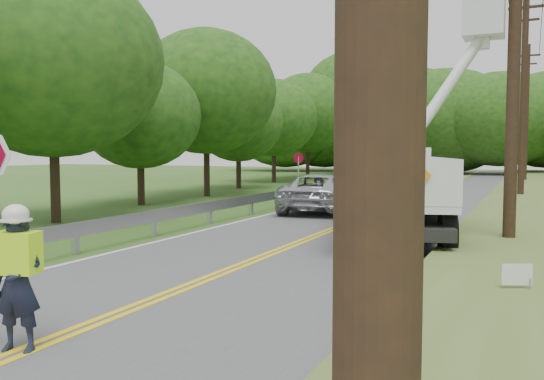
% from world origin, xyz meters
% --- Properties ---
extents(ground, '(140.00, 140.00, 0.00)m').
position_xyz_m(ground, '(0.00, 0.00, 0.00)').
color(ground, '#34531A').
rests_on(ground, ground).
extents(road, '(7.20, 96.00, 0.03)m').
position_xyz_m(road, '(0.00, 14.00, 0.01)').
color(road, '#515154').
rests_on(road, ground).
extents(guardrail, '(0.18, 48.00, 0.77)m').
position_xyz_m(guardrail, '(-4.02, 14.91, 0.55)').
color(guardrail, '#A4A8AD').
rests_on(guardrail, ground).
extents(utility_poles, '(1.60, 43.30, 10.00)m').
position_xyz_m(utility_poles, '(5.00, 17.02, 5.27)').
color(utility_poles, black).
rests_on(utility_poles, ground).
extents(treeline_left, '(11.31, 54.98, 11.27)m').
position_xyz_m(treeline_left, '(-10.21, 29.62, 5.74)').
color(treeline_left, '#332319').
rests_on(treeline_left, ground).
extents(treeline_horizon, '(56.51, 13.94, 12.02)m').
position_xyz_m(treeline_horizon, '(-0.90, 56.29, 5.50)').
color(treeline_horizon, '#183F14').
rests_on(treeline_horizon, ground).
extents(flagger, '(1.05, 0.56, 2.67)m').
position_xyz_m(flagger, '(-0.07, -1.11, 0.97)').
color(flagger, '#191E33').
rests_on(flagger, road).
extents(bucket_truck, '(5.03, 7.93, 7.28)m').
position_xyz_m(bucket_truck, '(1.84, 10.57, 1.63)').
color(bucket_truck, black).
rests_on(bucket_truck, road).
extents(suv_silver, '(3.11, 5.63, 1.49)m').
position_xyz_m(suv_silver, '(-2.03, 15.06, 0.77)').
color(suv_silver, '#B7B9BF').
rests_on(suv_silver, road).
extents(suv_darkgrey, '(2.59, 5.17, 1.44)m').
position_xyz_m(suv_darkgrey, '(-1.69, 23.22, 0.74)').
color(suv_darkgrey, '#34353B').
rests_on(suv_darkgrey, road).
extents(stop_sign_permanent, '(0.47, 0.20, 2.29)m').
position_xyz_m(stop_sign_permanent, '(-4.58, 18.92, 1.50)').
color(stop_sign_permanent, '#A4A8AD').
rests_on(stop_sign_permanent, ground).
extents(yard_sign, '(0.44, 0.22, 0.68)m').
position_xyz_m(yard_sign, '(5.30, 3.49, 0.48)').
color(yard_sign, white).
rests_on(yard_sign, ground).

